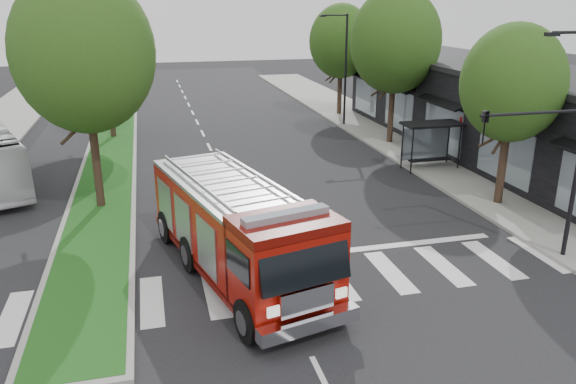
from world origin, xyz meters
name	(u,v)px	position (x,y,z in m)	size (l,w,h in m)	color
ground	(259,249)	(0.00, 0.00, 0.00)	(140.00, 140.00, 0.00)	black
sidewalk_right	(433,157)	(12.50, 10.00, 0.07)	(5.00, 80.00, 0.15)	gray
median	(113,144)	(-6.00, 18.00, 0.08)	(3.00, 50.00, 0.15)	gray
storefront_row	(505,113)	(17.00, 10.00, 2.50)	(8.00, 30.00, 5.00)	black
bus_shelter	(430,133)	(11.20, 8.15, 2.04)	(3.20, 1.60, 2.61)	black
tree_right_near	(513,83)	(11.50, 2.00, 5.51)	(4.40, 4.40, 8.05)	black
tree_right_mid	(395,41)	(11.50, 14.00, 6.49)	(5.60, 5.60, 9.72)	black
tree_right_far	(341,41)	(11.50, 24.00, 5.84)	(5.00, 5.00, 8.73)	black
tree_median_near	(84,53)	(-6.00, 6.00, 6.81)	(5.80, 5.80, 10.16)	black
tree_median_far	(104,40)	(-6.00, 20.00, 6.49)	(5.60, 5.60, 9.72)	black
streetlight_right_near	(561,133)	(9.61, -3.50, 4.67)	(4.08, 0.22, 8.00)	black
streetlight_right_far	(344,65)	(10.35, 20.00, 4.48)	(2.11, 0.20, 8.00)	black
fire_engine	(237,229)	(-1.09, -1.85, 1.65)	(5.21, 10.31, 3.43)	#5A0904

